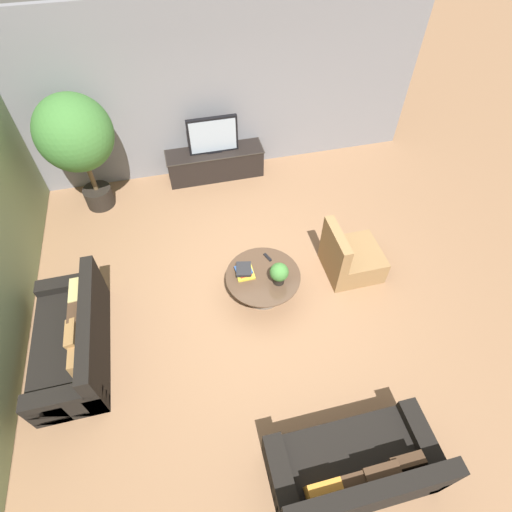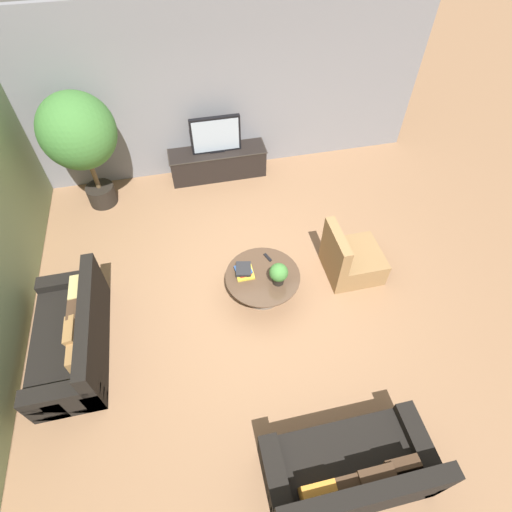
{
  "view_description": "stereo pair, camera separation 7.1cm",
  "coord_description": "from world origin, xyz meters",
  "px_view_note": "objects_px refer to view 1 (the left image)",
  "views": [
    {
      "loc": [
        -0.82,
        -3.22,
        4.85
      ],
      "look_at": [
        0.03,
        0.32,
        0.55
      ],
      "focal_mm": 28.0,
      "sensor_mm": 36.0,
      "label": 1
    },
    {
      "loc": [
        -0.75,
        -3.23,
        4.85
      ],
      "look_at": [
        0.03,
        0.32,
        0.55
      ],
      "focal_mm": 28.0,
      "sensor_mm": 36.0,
      "label": 2
    }
  ],
  "objects_px": {
    "couch_near_entry": "(354,469)",
    "potted_plant_tabletop": "(279,273)",
    "coffee_table": "(263,281)",
    "media_console": "(215,163)",
    "potted_palm_tall": "(76,137)",
    "armchair_wicker": "(350,258)",
    "television": "(213,135)",
    "couch_by_wall": "(74,341)"
  },
  "relations": [
    {
      "from": "couch_near_entry",
      "to": "potted_plant_tabletop",
      "type": "height_order",
      "value": "couch_near_entry"
    },
    {
      "from": "coffee_table",
      "to": "potted_plant_tabletop",
      "type": "relative_size",
      "value": 3.05
    },
    {
      "from": "media_console",
      "to": "potted_palm_tall",
      "type": "relative_size",
      "value": 0.88
    },
    {
      "from": "coffee_table",
      "to": "potted_palm_tall",
      "type": "bearing_deg",
      "value": 132.06
    },
    {
      "from": "armchair_wicker",
      "to": "potted_palm_tall",
      "type": "relative_size",
      "value": 0.42
    },
    {
      "from": "armchair_wicker",
      "to": "potted_palm_tall",
      "type": "bearing_deg",
      "value": 56.66
    },
    {
      "from": "television",
      "to": "coffee_table",
      "type": "relative_size",
      "value": 0.85
    },
    {
      "from": "couch_near_entry",
      "to": "armchair_wicker",
      "type": "height_order",
      "value": "armchair_wicker"
    },
    {
      "from": "media_console",
      "to": "coffee_table",
      "type": "height_order",
      "value": "media_console"
    },
    {
      "from": "armchair_wicker",
      "to": "couch_by_wall",
      "type": "bearing_deg",
      "value": 96.85
    },
    {
      "from": "coffee_table",
      "to": "couch_by_wall",
      "type": "distance_m",
      "value": 2.58
    },
    {
      "from": "television",
      "to": "couch_near_entry",
      "type": "relative_size",
      "value": 0.51
    },
    {
      "from": "armchair_wicker",
      "to": "couch_near_entry",
      "type": "bearing_deg",
      "value": 158.54
    },
    {
      "from": "television",
      "to": "potted_plant_tabletop",
      "type": "bearing_deg",
      "value": -83.2
    },
    {
      "from": "television",
      "to": "armchair_wicker",
      "type": "bearing_deg",
      "value": -60.45
    },
    {
      "from": "coffee_table",
      "to": "couch_near_entry",
      "type": "relative_size",
      "value": 0.61
    },
    {
      "from": "media_console",
      "to": "couch_by_wall",
      "type": "relative_size",
      "value": 0.99
    },
    {
      "from": "television",
      "to": "coffee_table",
      "type": "bearing_deg",
      "value": -86.36
    },
    {
      "from": "television",
      "to": "media_console",
      "type": "bearing_deg",
      "value": 90.0
    },
    {
      "from": "coffee_table",
      "to": "potted_plant_tabletop",
      "type": "bearing_deg",
      "value": -40.54
    },
    {
      "from": "couch_near_entry",
      "to": "television",
      "type": "bearing_deg",
      "value": -84.69
    },
    {
      "from": "potted_plant_tabletop",
      "to": "coffee_table",
      "type": "bearing_deg",
      "value": 139.46
    },
    {
      "from": "couch_by_wall",
      "to": "couch_near_entry",
      "type": "xyz_separation_m",
      "value": [
        2.88,
        -2.22,
        -0.0
      ]
    },
    {
      "from": "television",
      "to": "couch_by_wall",
      "type": "bearing_deg",
      "value": -126.34
    },
    {
      "from": "potted_palm_tall",
      "to": "couch_near_entry",
      "type": "bearing_deg",
      "value": -62.71
    },
    {
      "from": "couch_by_wall",
      "to": "media_console",
      "type": "bearing_deg",
      "value": 143.67
    },
    {
      "from": "television",
      "to": "couch_near_entry",
      "type": "xyz_separation_m",
      "value": [
        0.51,
        -5.45,
        -0.58
      ]
    },
    {
      "from": "media_console",
      "to": "coffee_table",
      "type": "bearing_deg",
      "value": -86.36
    },
    {
      "from": "media_console",
      "to": "television",
      "type": "xyz_separation_m",
      "value": [
        -0.0,
        -0.0,
        0.59
      ]
    },
    {
      "from": "television",
      "to": "potted_palm_tall",
      "type": "bearing_deg",
      "value": -171.41
    },
    {
      "from": "media_console",
      "to": "potted_plant_tabletop",
      "type": "bearing_deg",
      "value": -83.21
    },
    {
      "from": "television",
      "to": "couch_by_wall",
      "type": "xyz_separation_m",
      "value": [
        -2.38,
        -3.23,
        -0.58
      ]
    },
    {
      "from": "coffee_table",
      "to": "couch_by_wall",
      "type": "relative_size",
      "value": 0.58
    },
    {
      "from": "media_console",
      "to": "potted_palm_tall",
      "type": "distance_m",
      "value": 2.43
    },
    {
      "from": "coffee_table",
      "to": "couch_near_entry",
      "type": "distance_m",
      "value": 2.57
    },
    {
      "from": "potted_palm_tall",
      "to": "coffee_table",
      "type": "bearing_deg",
      "value": -47.94
    },
    {
      "from": "couch_by_wall",
      "to": "television",
      "type": "bearing_deg",
      "value": 143.66
    },
    {
      "from": "potted_plant_tabletop",
      "to": "media_console",
      "type": "bearing_deg",
      "value": 96.79
    },
    {
      "from": "media_console",
      "to": "couch_near_entry",
      "type": "height_order",
      "value": "couch_near_entry"
    },
    {
      "from": "potted_plant_tabletop",
      "to": "armchair_wicker",
      "type": "bearing_deg",
      "value": 13.66
    },
    {
      "from": "potted_plant_tabletop",
      "to": "couch_near_entry",
      "type": "bearing_deg",
      "value": -86.59
    },
    {
      "from": "media_console",
      "to": "potted_plant_tabletop",
      "type": "height_order",
      "value": "potted_plant_tabletop"
    }
  ]
}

